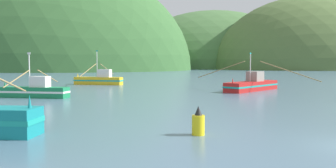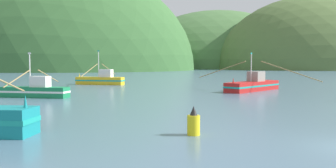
# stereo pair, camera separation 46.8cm
# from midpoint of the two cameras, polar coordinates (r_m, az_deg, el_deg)

# --- Properties ---
(hill_mid_left) EXTENTS (128.03, 102.42, 105.11)m
(hill_mid_left) POSITION_cam_midpoint_polar(r_m,az_deg,el_deg) (186.04, -16.16, 2.25)
(hill_mid_left) COLOR #386633
(hill_mid_left) RESTS_ON ground
(hill_far_center) EXTENTS (116.65, 93.32, 85.78)m
(hill_far_center) POSITION_cam_midpoint_polar(r_m,az_deg,el_deg) (222.13, 22.22, 2.32)
(hill_far_center) COLOR #516B38
(hill_far_center) RESTS_ON ground
(hill_far_left) EXTENTS (131.66, 105.33, 81.20)m
(hill_far_left) POSITION_cam_midpoint_polar(r_m,az_deg,el_deg) (249.34, 7.73, 2.66)
(hill_far_left) COLOR #47703D
(hill_far_left) RESTS_ON ground
(hill_mid_right) EXTENTS (157.96, 126.37, 69.57)m
(hill_mid_right) POSITION_cam_midpoint_polar(r_m,az_deg,el_deg) (286.26, 13.40, 2.71)
(hill_mid_right) COLOR #386633
(hill_mid_right) RESTS_ON ground
(fishing_boat_red) EXTENTS (11.43, 14.62, 5.22)m
(fishing_boat_red) POSITION_cam_midpoint_polar(r_m,az_deg,el_deg) (48.70, 13.57, -0.12)
(fishing_boat_red) COLOR red
(fishing_boat_red) RESTS_ON ground
(fishing_boat_yellow) EXTENTS (8.62, 12.61, 6.00)m
(fishing_boat_yellow) POSITION_cam_midpoint_polar(r_m,az_deg,el_deg) (61.14, -11.59, 0.71)
(fishing_boat_yellow) COLOR gold
(fishing_boat_yellow) RESTS_ON ground
(fishing_boat_green) EXTENTS (7.90, 10.02, 4.99)m
(fishing_boat_green) POSITION_cam_midpoint_polar(r_m,az_deg,el_deg) (40.72, -21.57, -1.02)
(fishing_boat_green) COLOR #197A47
(fishing_boat_green) RESTS_ON ground
(channel_buoy) EXTENTS (0.68, 0.68, 1.56)m
(channel_buoy) POSITION_cam_midpoint_polar(r_m,az_deg,el_deg) (18.45, 4.33, -6.49)
(channel_buoy) COLOR yellow
(channel_buoy) RESTS_ON ground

